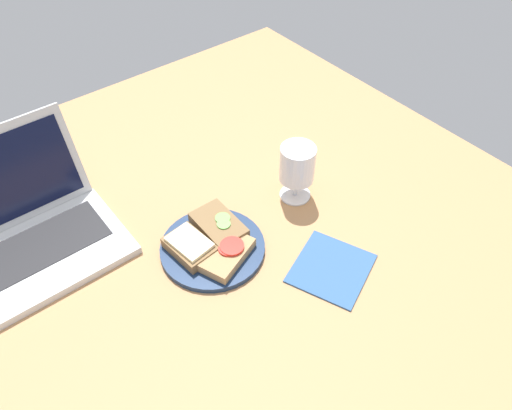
# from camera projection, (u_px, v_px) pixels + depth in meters

# --- Properties ---
(wooden_table) EXTENTS (1.40, 1.40, 0.03)m
(wooden_table) POSITION_uv_depth(u_px,v_px,m) (220.00, 255.00, 1.03)
(wooden_table) COLOR #B27F51
(wooden_table) RESTS_ON ground
(plate) EXTENTS (0.21, 0.21, 0.01)m
(plate) POSITION_uv_depth(u_px,v_px,m) (213.00, 248.00, 1.01)
(plate) COLOR navy
(plate) RESTS_ON wooden_table
(sandwich_with_cucumber) EXTENTS (0.08, 0.12, 0.03)m
(sandwich_with_cucumber) POSITION_uv_depth(u_px,v_px,m) (219.00, 226.00, 1.03)
(sandwich_with_cucumber) COLOR brown
(sandwich_with_cucumber) RESTS_ON plate
(sandwich_with_cheese) EXTENTS (0.08, 0.11, 0.03)m
(sandwich_with_cheese) POSITION_uv_depth(u_px,v_px,m) (190.00, 246.00, 0.99)
(sandwich_with_cheese) COLOR brown
(sandwich_with_cheese) RESTS_ON plate
(sandwich_with_tomato) EXTENTS (0.13, 0.10, 0.03)m
(sandwich_with_tomato) POSITION_uv_depth(u_px,v_px,m) (228.00, 254.00, 0.98)
(sandwich_with_tomato) COLOR #A88456
(sandwich_with_tomato) RESTS_ON plate
(wine_glass) EXTENTS (0.08, 0.08, 0.14)m
(wine_glass) POSITION_uv_depth(u_px,v_px,m) (297.00, 166.00, 1.07)
(wine_glass) COLOR white
(wine_glass) RESTS_ON wooden_table
(laptop) EXTENTS (0.31, 0.27, 0.22)m
(laptop) POSITION_uv_depth(u_px,v_px,m) (34.00, 228.00, 1.00)
(laptop) COLOR silver
(laptop) RESTS_ON wooden_table
(napkin) EXTENTS (0.19, 0.19, 0.00)m
(napkin) POSITION_uv_depth(u_px,v_px,m) (331.00, 268.00, 0.98)
(napkin) COLOR #33598C
(napkin) RESTS_ON wooden_table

